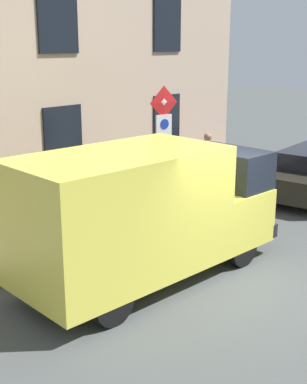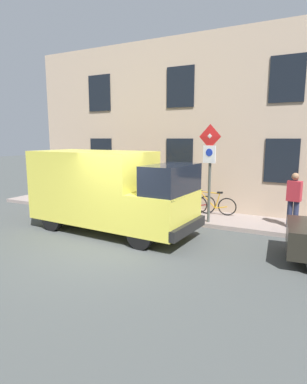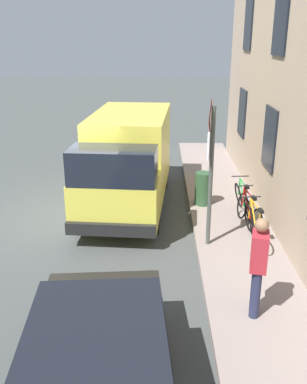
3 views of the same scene
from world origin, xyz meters
name	(u,v)px [view 3 (image 3 of 3)]	position (x,y,z in m)	size (l,w,h in m)	color
ground_plane	(75,218)	(0.00, 0.00, 0.00)	(80.00, 80.00, 0.00)	#434747
sidewalk_slab	(227,216)	(3.99, 0.00, 0.07)	(1.87, 15.58, 0.14)	gray
building_facade	(290,88)	(5.27, 0.00, 3.34)	(0.75, 13.58, 6.69)	tan
sign_post_stacked	(210,153)	(3.27, -1.70, 2.22)	(0.20, 0.55, 3.08)	#474C47
delivery_van	(128,159)	(1.36, 0.95, 1.33)	(2.39, 5.46, 2.50)	#DED349
parked_hatchback	(97,375)	(1.51, -6.29, 0.73)	(2.06, 4.12, 1.38)	black
bicycle_orange	(255,225)	(4.38, -1.53, 0.51)	(0.46, 1.71, 0.89)	black
bicycle_red	(249,212)	(4.38, -0.76, 0.51)	(0.47, 1.72, 0.89)	black
bicycle_green	(243,200)	(4.38, 0.00, 0.51)	(0.46, 1.72, 0.89)	black
pedestrian	(258,264)	(3.81, -4.24, 1.07)	(0.34, 0.45, 1.72)	#262B47
litter_bin	(203,189)	(3.40, 0.67, 0.59)	(0.44, 0.44, 0.90)	#2D5133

